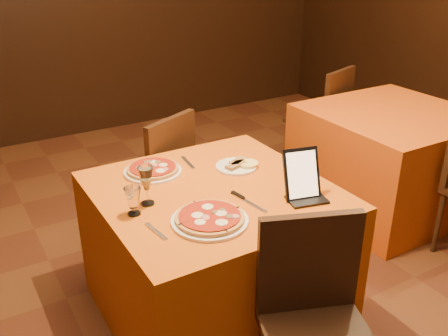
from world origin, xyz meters
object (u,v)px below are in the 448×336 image
side_table (389,160)px  water_glass (133,201)px  chair_main_far (151,180)px  chair_side_far (317,118)px  wine_glass (146,186)px  pizza_far (153,170)px  main_table (214,253)px  pizza_near (210,219)px  tablet (302,174)px

side_table → water_glass: size_ratio=8.46×
chair_main_far → chair_side_far: size_ratio=1.00×
chair_main_far → wine_glass: (-0.34, -0.81, 0.39)m
pizza_far → water_glass: water_glass is taller
water_glass → main_table: bearing=4.7°
wine_glass → pizza_near: bearing=-59.8°
tablet → pizza_near: bearing=-168.0°
water_glass → side_table: bearing=11.3°
chair_side_far → pizza_far: 2.12m
side_table → pizza_near: 2.03m
chair_main_far → water_glass: bearing=39.0°
chair_side_far → water_glass: size_ratio=7.00×
pizza_far → water_glass: size_ratio=2.33×
tablet → water_glass: bearing=175.2°
chair_main_far → pizza_far: (-0.18, -0.50, 0.31)m
tablet → chair_side_far: bearing=60.4°
side_table → chair_main_far: chair_main_far is taller
wine_glass → chair_side_far: bearing=30.2°
pizza_near → main_table: bearing=57.8°
wine_glass → water_glass: size_ratio=1.46×
pizza_near → water_glass: bearing=137.9°
chair_main_far → tablet: size_ratio=3.73×
pizza_near → tablet: size_ratio=1.38×
chair_main_far → side_table: bearing=140.9°
chair_main_far → main_table: bearing=65.2°
pizza_near → tablet: bearing=-1.5°
chair_side_far → wine_glass: size_ratio=4.79×
tablet → side_table: bearing=39.1°
chair_side_far → tablet: (-1.40, -1.50, 0.41)m
water_glass → tablet: size_ratio=0.53×
pizza_near → tablet: (0.49, -0.01, 0.10)m
main_table → pizza_far: size_ratio=3.63×
pizza_far → wine_glass: 0.35m
chair_side_far → tablet: 2.09m
chair_main_far → pizza_near: (-0.17, -1.10, 0.31)m
main_table → chair_side_far: (1.72, 1.22, 0.08)m
pizza_far → tablet: size_ratio=1.24×
chair_side_far → tablet: tablet is taller
chair_side_far → pizza_far: (-1.90, -0.89, 0.31)m
water_glass → tablet: tablet is taller
pizza_near → chair_main_far: bearing=81.3°
wine_glass → water_glass: 0.11m
chair_side_far → pizza_near: (-1.88, -1.49, 0.31)m
tablet → wine_glass: bearing=168.7°
chair_main_far → tablet: (0.32, -1.11, 0.41)m
side_table → pizza_far: bearing=-178.0°
main_table → water_glass: 0.61m
chair_side_far → tablet: bearing=28.1°
chair_side_far → pizza_near: 2.42m
side_table → chair_side_far: (0.00, 0.83, 0.08)m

